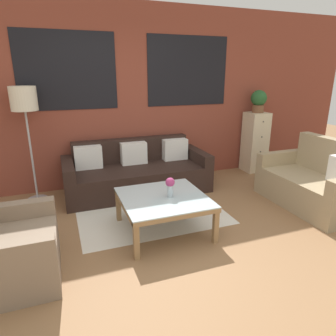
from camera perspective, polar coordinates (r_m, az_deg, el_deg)
ground_plane at (r=3.17m, az=5.20°, el=-16.52°), size 16.00×16.00×0.00m
wall_back_brick at (r=4.94m, az=-6.85°, el=13.29°), size 8.40×0.09×2.80m
rug at (r=4.12m, az=-3.63°, el=-7.92°), size 1.89×1.53×0.00m
couch_dark at (r=4.69m, az=-5.98°, el=-1.01°), size 2.18×0.88×0.78m
settee_vintage at (r=4.61m, az=26.09°, el=-2.75°), size 0.80×1.41×0.92m
armchair_corner at (r=3.10m, az=-28.58°, el=-13.68°), size 0.80×0.92×0.84m
coffee_table at (r=3.45m, az=-0.87°, el=-6.40°), size 0.96×0.96×0.43m
floor_lamp at (r=4.50m, az=-25.70°, el=10.87°), size 0.34×0.34×1.61m
drawer_cabinet at (r=5.80m, az=16.21°, el=4.74°), size 0.38×0.38×1.09m
potted_plant at (r=5.69m, az=16.88°, el=12.24°), size 0.28×0.28×0.40m
flower_vase at (r=3.37m, az=0.39°, el=-3.35°), size 0.11×0.11×0.23m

